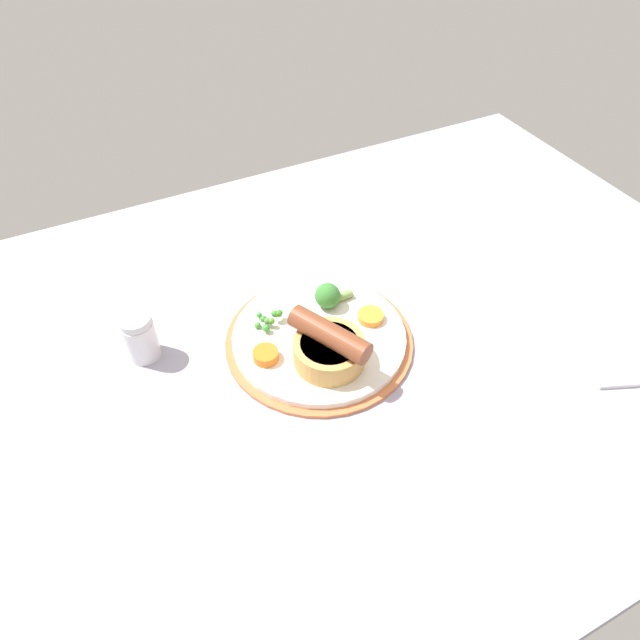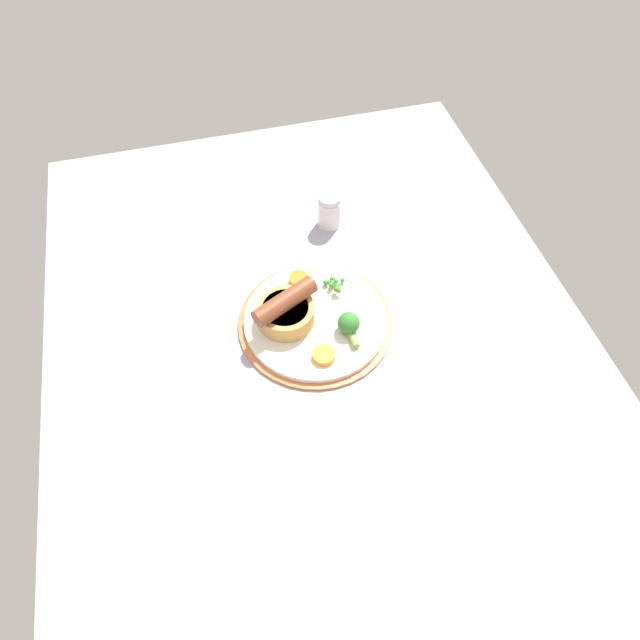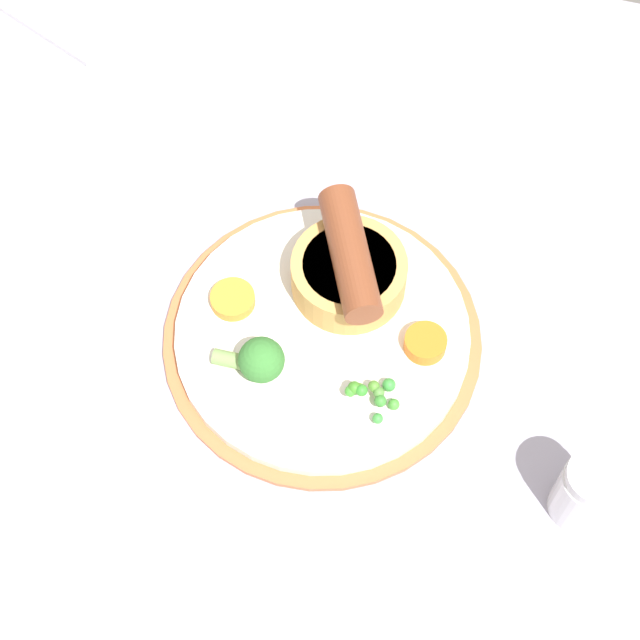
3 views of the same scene
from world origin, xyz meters
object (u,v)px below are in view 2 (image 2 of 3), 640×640
(pea_pile, at_px, (334,285))
(salt_shaker, at_px, (329,211))
(dinner_plate, at_px, (314,322))
(broccoli_floret_near, at_px, (349,324))
(carrot_slice_3, at_px, (299,280))
(carrot_slice_0, at_px, (324,355))
(sausage_pudding, at_px, (286,310))
(fork, at_px, (184,610))

(pea_pile, relative_size, salt_shaker, 0.62)
(dinner_plate, height_order, broccoli_floret_near, broccoli_floret_near)
(pea_pile, relative_size, carrot_slice_3, 1.28)
(pea_pile, bearing_deg, carrot_slice_3, 61.49)
(pea_pile, height_order, carrot_slice_0, pea_pile)
(sausage_pudding, distance_m, carrot_slice_0, 0.09)
(pea_pile, xyz_separation_m, salt_shaker, (0.15, -0.03, 0.01))
(sausage_pudding, relative_size, fork, 0.57)
(carrot_slice_3, height_order, salt_shaker, salt_shaker)
(dinner_plate, bearing_deg, broccoli_floret_near, -128.08)
(sausage_pudding, bearing_deg, dinner_plate, 142.50)
(pea_pile, relative_size, fork, 0.22)
(dinner_plate, distance_m, broccoli_floret_near, 0.06)
(pea_pile, distance_m, salt_shaker, 0.16)
(sausage_pudding, bearing_deg, pea_pile, 178.41)
(carrot_slice_3, bearing_deg, salt_shaker, -33.54)
(dinner_plate, relative_size, carrot_slice_0, 7.09)
(pea_pile, distance_m, carrot_slice_0, 0.13)
(carrot_slice_0, relative_size, fork, 0.18)
(pea_pile, distance_m, carrot_slice_3, 0.06)
(dinner_plate, relative_size, salt_shaker, 3.72)
(carrot_slice_0, height_order, salt_shaker, salt_shaker)
(carrot_slice_3, distance_m, salt_shaker, 0.15)
(pea_pile, xyz_separation_m, fork, (-0.39, 0.28, -0.02))
(carrot_slice_0, relative_size, carrot_slice_3, 1.08)
(broccoli_floret_near, bearing_deg, carrot_slice_3, 22.20)
(carrot_slice_0, relative_size, salt_shaker, 0.52)
(carrot_slice_3, relative_size, fork, 0.17)
(carrot_slice_3, height_order, fork, carrot_slice_3)
(dinner_plate, bearing_deg, salt_shaker, -21.42)
(dinner_plate, xyz_separation_m, carrot_slice_3, (0.07, 0.00, 0.01))
(carrot_slice_3, bearing_deg, dinner_plate, -176.17)
(carrot_slice_3, bearing_deg, carrot_slice_0, -179.13)
(pea_pile, bearing_deg, salt_shaker, -12.30)
(carrot_slice_3, bearing_deg, broccoli_floret_near, -155.66)
(dinner_plate, height_order, salt_shaker, salt_shaker)
(sausage_pudding, xyz_separation_m, salt_shaker, (0.19, -0.12, -0.01))
(broccoli_floret_near, bearing_deg, salt_shaker, -10.43)
(sausage_pudding, relative_size, pea_pile, 2.63)
(dinner_plate, xyz_separation_m, sausage_pudding, (0.01, 0.04, 0.03))
(broccoli_floret_near, distance_m, carrot_slice_3, 0.12)
(broccoli_floret_near, distance_m, fork, 0.42)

